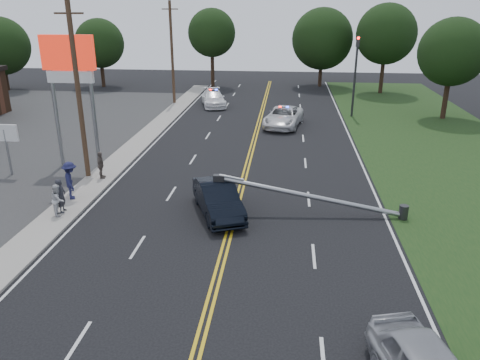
# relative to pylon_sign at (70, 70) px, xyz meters

# --- Properties ---
(ground) EXTENTS (120.00, 120.00, 0.00)m
(ground) POSITION_rel_pylon_sign_xyz_m (10.50, -14.00, -6.00)
(ground) COLOR black
(ground) RESTS_ON ground
(sidewalk) EXTENTS (1.80, 70.00, 0.12)m
(sidewalk) POSITION_rel_pylon_sign_xyz_m (2.10, -4.00, -5.94)
(sidewalk) COLOR gray
(sidewalk) RESTS_ON ground
(centerline_yellow) EXTENTS (0.36, 80.00, 0.00)m
(centerline_yellow) POSITION_rel_pylon_sign_xyz_m (10.50, -4.00, -5.99)
(centerline_yellow) COLOR gold
(centerline_yellow) RESTS_ON ground
(pylon_sign) EXTENTS (3.20, 0.35, 8.00)m
(pylon_sign) POSITION_rel_pylon_sign_xyz_m (0.00, 0.00, 0.00)
(pylon_sign) COLOR gray
(pylon_sign) RESTS_ON ground
(small_sign) EXTENTS (1.60, 0.14, 3.10)m
(small_sign) POSITION_rel_pylon_sign_xyz_m (-3.50, -2.00, -3.66)
(small_sign) COLOR gray
(small_sign) RESTS_ON ground
(traffic_signal) EXTENTS (0.28, 0.41, 7.05)m
(traffic_signal) POSITION_rel_pylon_sign_xyz_m (18.80, 16.00, -1.79)
(traffic_signal) COLOR #2D2D30
(traffic_signal) RESTS_ON ground
(fallen_streetlight) EXTENTS (9.36, 0.44, 1.91)m
(fallen_streetlight) POSITION_rel_pylon_sign_xyz_m (14.69, -6.00, -5.08)
(fallen_streetlight) COLOR #2D2D30
(fallen_streetlight) RESTS_ON ground
(utility_pole_mid) EXTENTS (1.60, 0.28, 10.00)m
(utility_pole_mid) POSITION_rel_pylon_sign_xyz_m (1.30, -2.00, -0.91)
(utility_pole_mid) COLOR #382619
(utility_pole_mid) RESTS_ON ground
(utility_pole_far) EXTENTS (1.60, 0.28, 10.00)m
(utility_pole_far) POSITION_rel_pylon_sign_xyz_m (1.30, 20.00, -0.91)
(utility_pole_far) COLOR #382619
(utility_pole_far) RESTS_ON ground
(tree_4) EXTENTS (6.55, 6.55, 8.40)m
(tree_4) POSITION_rel_pylon_sign_xyz_m (-20.34, 25.90, -0.89)
(tree_4) COLOR black
(tree_4) RESTS_ON ground
(tree_5) EXTENTS (5.85, 5.85, 8.13)m
(tree_5) POSITION_rel_pylon_sign_xyz_m (-9.98, 29.66, -0.80)
(tree_5) COLOR black
(tree_5) RESTS_ON ground
(tree_6) EXTENTS (5.70, 5.70, 9.27)m
(tree_6) POSITION_rel_pylon_sign_xyz_m (3.57, 31.03, 0.41)
(tree_6) COLOR black
(tree_6) RESTS_ON ground
(tree_7) EXTENTS (7.32, 7.32, 9.36)m
(tree_7) POSITION_rel_pylon_sign_xyz_m (16.83, 32.67, -0.30)
(tree_7) COLOR black
(tree_7) RESTS_ON ground
(tree_8) EXTENTS (6.64, 6.64, 9.85)m
(tree_8) POSITION_rel_pylon_sign_xyz_m (23.55, 28.66, 0.52)
(tree_8) COLOR black
(tree_8) RESTS_ON ground
(tree_9) EXTENTS (5.79, 5.79, 8.70)m
(tree_9) POSITION_rel_pylon_sign_xyz_m (26.86, 16.01, -0.20)
(tree_9) COLOR black
(tree_9) RESTS_ON ground
(crashed_sedan) EXTENTS (3.33, 5.09, 1.58)m
(crashed_sedan) POSITION_rel_pylon_sign_xyz_m (9.72, -6.32, -5.21)
(crashed_sedan) COLOR black
(crashed_sedan) RESTS_ON ground
(emergency_a) EXTENTS (3.64, 6.15, 1.60)m
(emergency_a) POSITION_rel_pylon_sign_xyz_m (12.62, 11.67, -5.19)
(emergency_a) COLOR silver
(emergency_a) RESTS_ON ground
(emergency_b) EXTENTS (3.43, 5.65, 1.53)m
(emergency_b) POSITION_rel_pylon_sign_xyz_m (5.48, 19.33, -5.23)
(emergency_b) COLOR white
(emergency_b) RESTS_ON ground
(bystander_a) EXTENTS (0.45, 0.64, 1.69)m
(bystander_a) POSITION_rel_pylon_sign_xyz_m (2.16, -7.08, -5.03)
(bystander_a) COLOR #26272E
(bystander_a) RESTS_ON sidewalk
(bystander_b) EXTENTS (0.80, 0.90, 1.54)m
(bystander_b) POSITION_rel_pylon_sign_xyz_m (2.14, -7.41, -5.11)
(bystander_b) COLOR silver
(bystander_b) RESTS_ON sidewalk
(bystander_c) EXTENTS (1.26, 1.48, 1.99)m
(bystander_c) POSITION_rel_pylon_sign_xyz_m (1.90, -5.43, -4.88)
(bystander_c) COLOR #1A1C42
(bystander_c) RESTS_ON sidewalk
(bystander_d) EXTENTS (0.48, 0.97, 1.59)m
(bystander_d) POSITION_rel_pylon_sign_xyz_m (2.26, -2.32, -5.08)
(bystander_d) COLOR #61564E
(bystander_d) RESTS_ON sidewalk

